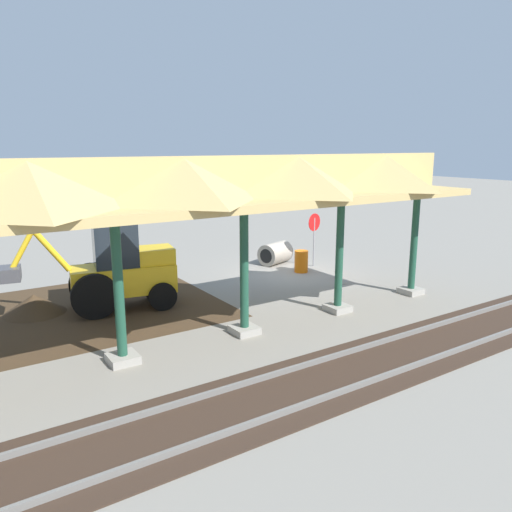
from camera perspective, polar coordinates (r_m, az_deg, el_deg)
The scene contains 9 objects.
ground_plane at distance 20.68m, azimuth 3.88°, elevation -1.90°, with size 120.00×120.00×0.00m, color gray.
dirt_work_zone at distance 16.95m, azimuth -19.37°, elevation -5.87°, with size 8.55×7.00×0.01m, color #42301E.
platform_canopy at distance 11.75m, azimuth -16.10°, elevation 7.24°, with size 22.11×3.20×4.90m.
rail_tracks at distance 15.31m, azimuth 22.83°, elevation -8.04°, with size 60.00×2.58×0.15m.
stop_sign at distance 21.55m, azimuth 6.67°, elevation 3.15°, with size 0.75×0.19×2.31m.
backhoe at distance 16.44m, azimuth -15.44°, elevation -1.58°, with size 5.26×2.26×2.82m.
dirt_mound at distance 17.22m, azimuth -23.94°, elevation -5.98°, with size 3.80×3.80×1.21m, color #42301E.
concrete_pipe at distance 22.05m, azimuth 2.23°, elevation 0.31°, with size 1.66×1.38×0.95m.
traffic_barrel at distance 20.71m, azimuth 5.19°, elevation -0.61°, with size 0.56×0.56×0.90m, color orange.
Camera 1 is at (12.15, 15.91, 5.17)m, focal length 35.00 mm.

